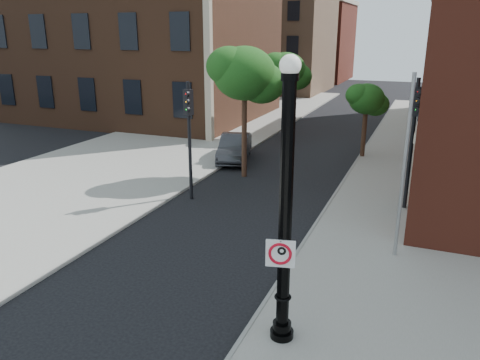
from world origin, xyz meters
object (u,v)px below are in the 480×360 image
at_px(lamppost, 285,222).
at_px(traffic_signal_left, 189,122).
at_px(traffic_signal_right, 414,124).
at_px(parked_car, 235,147).
at_px(no_parking_sign, 281,253).

distance_m(lamppost, traffic_signal_left, 9.63).
relative_size(traffic_signal_left, traffic_signal_right, 0.95).
distance_m(parked_car, traffic_signal_right, 10.18).
bearing_deg(parked_car, traffic_signal_left, -99.19).
distance_m(lamppost, parked_car, 15.41).
bearing_deg(no_parking_sign, parked_car, 103.54).
xyz_separation_m(no_parking_sign, parked_car, (-6.82, 13.78, -1.51)).
distance_m(no_parking_sign, parked_car, 15.45).
distance_m(parked_car, traffic_signal_left, 6.74).
height_order(parked_car, traffic_signal_right, traffic_signal_right).
bearing_deg(lamppost, no_parking_sign, -102.19).
bearing_deg(no_parking_sign, traffic_signal_right, 65.32).
bearing_deg(traffic_signal_right, no_parking_sign, -90.16).
height_order(no_parking_sign, traffic_signal_left, traffic_signal_left).
bearing_deg(no_parking_sign, lamppost, 65.01).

